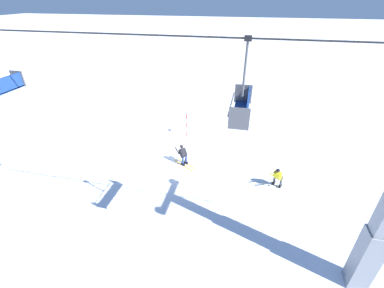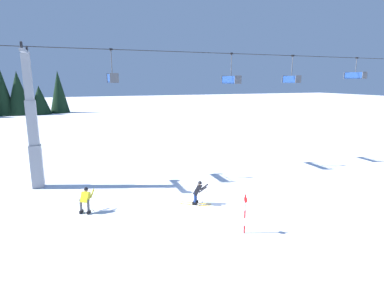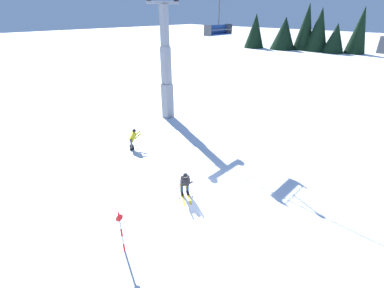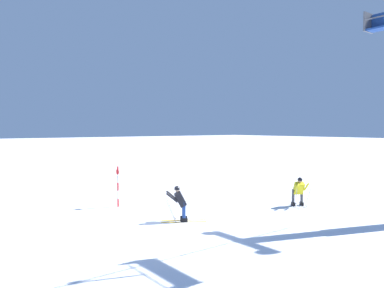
% 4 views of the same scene
% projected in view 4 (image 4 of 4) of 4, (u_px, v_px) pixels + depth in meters
% --- Properties ---
extents(ground_plane, '(260.00, 260.00, 0.00)m').
position_uv_depth(ground_plane, '(160.00, 226.00, 14.07)').
color(ground_plane, white).
extents(skier_carving_main, '(1.70, 1.35, 1.53)m').
position_uv_depth(skier_carving_main, '(180.00, 201.00, 14.80)').
color(skier_carving_main, yellow).
rests_on(skier_carving_main, ground_plane).
extents(trail_marker_pole, '(0.07, 0.28, 1.91)m').
position_uv_depth(trail_marker_pole, '(118.00, 185.00, 17.51)').
color(trail_marker_pole, red).
rests_on(trail_marker_pole, ground_plane).
extents(skier_distant_uphill, '(1.30, 1.64, 1.51)m').
position_uv_depth(skier_distant_uphill, '(299.00, 190.00, 17.61)').
color(skier_distant_uphill, white).
rests_on(skier_distant_uphill, ground_plane).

